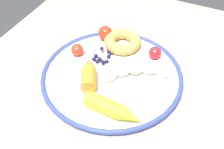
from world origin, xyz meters
TOP-DOWN VIEW (x-y plane):
  - dining_table at (0.00, 0.00)m, footprint 0.97×0.81m
  - plate at (0.05, 0.04)m, footprint 0.35×0.35m
  - banana at (0.07, -0.02)m, footprint 0.10×0.15m
  - carrot_orange at (0.01, 0.08)m, footprint 0.11×0.08m
  - carrot_yellow at (-0.06, -0.02)m, footprint 0.04×0.14m
  - donut at (0.16, 0.06)m, footprint 0.14×0.14m
  - blueberry_pile at (0.09, 0.09)m, footprint 0.06×0.05m
  - tomato_near at (0.17, 0.12)m, footprint 0.04×0.04m
  - tomato_mid at (0.15, -0.04)m, footprint 0.03×0.03m
  - tomato_far at (0.08, 0.15)m, footprint 0.03×0.03m

SIDE VIEW (x-z plane):
  - dining_table at x=0.00m, z-range 0.26..0.96m
  - plate at x=0.05m, z-range 0.70..0.72m
  - blueberry_pile at x=0.09m, z-range 0.71..0.73m
  - banana at x=0.07m, z-range 0.71..0.74m
  - donut at x=0.16m, z-range 0.72..0.75m
  - tomato_far at x=0.08m, z-range 0.72..0.75m
  - tomato_mid at x=0.15m, z-range 0.72..0.75m
  - carrot_yellow at x=-0.06m, z-range 0.72..0.75m
  - carrot_orange at x=0.01m, z-range 0.72..0.75m
  - tomato_near at x=0.17m, z-range 0.72..0.76m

